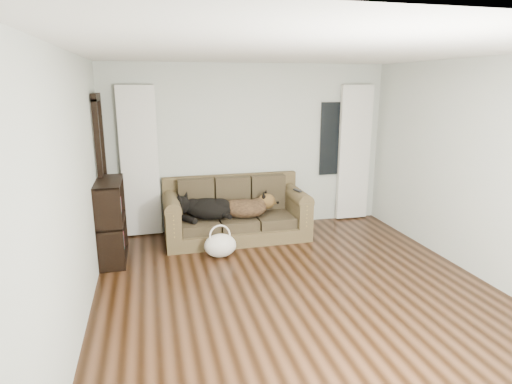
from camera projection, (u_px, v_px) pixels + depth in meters
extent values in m
plane|color=black|center=(301.00, 294.00, 4.79)|extent=(5.00, 5.00, 0.00)
plane|color=white|center=(308.00, 51.00, 4.15)|extent=(5.00, 5.00, 0.00)
cube|color=#B6BBB2|center=(249.00, 148.00, 6.82)|extent=(4.50, 0.04, 2.60)
cube|color=#B6BBB2|center=(74.00, 195.00, 3.93)|extent=(0.04, 5.00, 2.60)
cube|color=#B6BBB2|center=(485.00, 171.00, 5.00)|extent=(0.04, 5.00, 2.60)
cube|color=silver|center=(140.00, 162.00, 6.38)|extent=(0.55, 0.08, 2.25)
cube|color=silver|center=(354.00, 153.00, 7.20)|extent=(0.55, 0.08, 2.25)
cube|color=black|center=(334.00, 139.00, 7.11)|extent=(0.50, 0.03, 1.20)
cube|color=black|center=(103.00, 176.00, 5.93)|extent=(0.07, 0.60, 2.10)
cube|color=#373020|center=(236.00, 209.00, 6.45)|extent=(2.13, 0.92, 0.87)
ellipsoid|color=black|center=(205.00, 210.00, 6.32)|extent=(0.88, 0.79, 0.31)
ellipsoid|color=black|center=(248.00, 207.00, 6.41)|extent=(0.74, 0.58, 0.30)
cube|color=black|center=(298.00, 190.00, 6.44)|extent=(0.10, 0.21, 0.02)
ellipsoid|color=silver|center=(220.00, 245.00, 5.80)|extent=(0.50, 0.42, 0.32)
cube|color=black|center=(112.00, 224.00, 5.63)|extent=(0.40, 0.89, 1.08)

